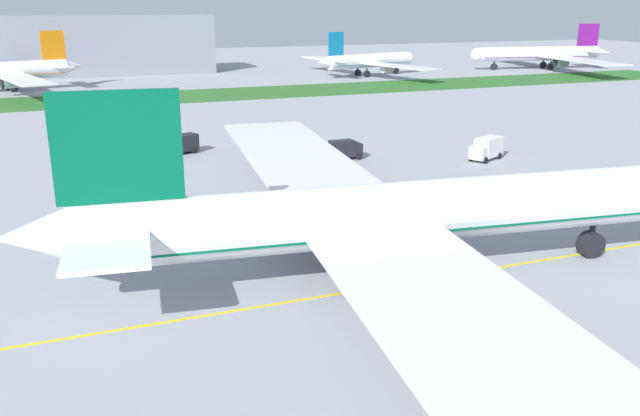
% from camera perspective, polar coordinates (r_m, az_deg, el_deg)
% --- Properties ---
extents(ground_plane, '(600.00, 600.00, 0.00)m').
position_cam_1_polar(ground_plane, '(52.08, 5.04, -7.53)').
color(ground_plane, '#9399A0').
rests_on(ground_plane, ground).
extents(apron_taxi_line, '(280.00, 0.36, 0.01)m').
position_cam_1_polar(apron_taxi_line, '(53.43, 4.25, -6.84)').
color(apron_taxi_line, yellow).
rests_on(apron_taxi_line, ground).
extents(grass_median_strip, '(320.00, 24.00, 0.10)m').
position_cam_1_polar(grass_median_strip, '(166.88, -14.04, 9.08)').
color(grass_median_strip, '#2D6628').
rests_on(grass_median_strip, ground).
extents(airliner_foreground, '(57.65, 94.02, 15.94)m').
position_cam_1_polar(airliner_foreground, '(53.50, 5.30, -0.64)').
color(airliner_foreground, white).
rests_on(airliner_foreground, ground).
extents(ground_crew_wingwalker_port, '(0.56, 0.31, 1.61)m').
position_cam_1_polar(ground_crew_wingwalker_port, '(64.98, 22.02, -2.76)').
color(ground_crew_wingwalker_port, black).
rests_on(ground_crew_wingwalker_port, ground).
extents(service_truck_baggage_loader, '(5.35, 3.88, 2.84)m').
position_cam_1_polar(service_truck_baggage_loader, '(102.62, -11.67, 5.39)').
color(service_truck_baggage_loader, black).
rests_on(service_truck_baggage_loader, ground).
extents(service_truck_fuel_bowser, '(4.66, 2.46, 2.77)m').
position_cam_1_polar(service_truck_fuel_bowser, '(96.91, 2.16, 5.03)').
color(service_truck_fuel_bowser, black).
rests_on(service_truck_fuel_bowser, ground).
extents(service_truck_catering_van, '(6.43, 4.75, 3.16)m').
position_cam_1_polar(service_truck_catering_van, '(99.46, 13.99, 4.96)').
color(service_truck_catering_van, white).
rests_on(service_truck_catering_van, ground).
extents(parked_airliner_far_centre, '(41.00, 65.12, 14.84)m').
position_cam_1_polar(parked_airliner_far_centre, '(190.92, -25.53, 10.40)').
color(parked_airliner_far_centre, white).
rests_on(parked_airliner_far_centre, ground).
extents(parked_airliner_far_right, '(36.96, 58.54, 13.56)m').
position_cam_1_polar(parked_airliner_far_right, '(211.74, 4.03, 12.35)').
color(parked_airliner_far_right, white).
rests_on(parked_airliner_far_right, ground).
extents(parked_airliner_far_outer, '(50.47, 81.92, 14.99)m').
position_cam_1_polar(parked_airliner_far_outer, '(246.65, 18.28, 12.33)').
color(parked_airliner_far_outer, white).
rests_on(parked_airliner_far_outer, ground).
extents(terminal_building, '(117.35, 20.00, 18.00)m').
position_cam_1_polar(terminal_building, '(227.93, -24.34, 12.37)').
color(terminal_building, gray).
rests_on(terminal_building, ground).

